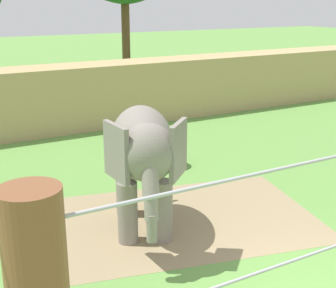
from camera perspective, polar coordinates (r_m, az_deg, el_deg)
name	(u,v)px	position (r m, az deg, el deg)	size (l,w,h in m)	color
dirt_patch	(183,219)	(10.61, 1.78, -9.02)	(5.80, 3.85, 0.01)	#937F5B
embankment_wall	(72,97)	(17.99, -11.52, 5.54)	(36.00, 1.80, 2.36)	tan
elephant	(143,152)	(9.40, -3.05, -0.96)	(2.21, 3.39, 2.66)	gray
enrichment_ball	(169,152)	(13.66, 0.11, -0.95)	(0.88, 0.88, 0.88)	gray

